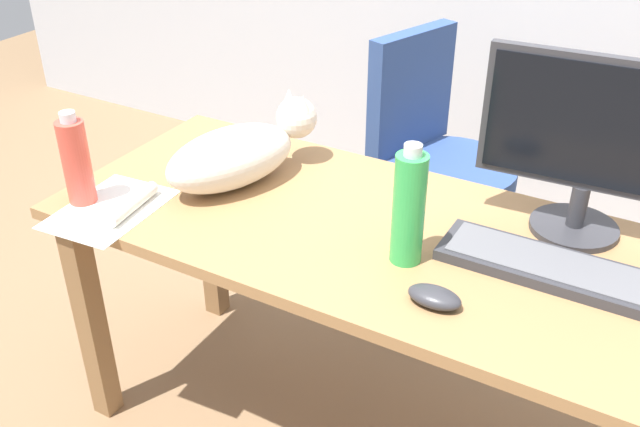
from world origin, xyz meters
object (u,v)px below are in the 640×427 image
Objects in this scene: cat at (238,153)px; computer_mouse at (434,297)px; water_bottle at (409,208)px; keyboard at (544,266)px; spray_bottle at (76,161)px; monitor at (592,141)px; office_chair at (435,191)px.

cat reaches higher than computer_mouse.
water_bottle is (0.52, -0.12, 0.05)m from cat.
water_bottle reaches higher than keyboard.
water_bottle is at bearing 11.43° from spray_bottle.
keyboard is 1.10m from spray_bottle.
monitor is 0.50m from computer_mouse.
spray_bottle reaches higher than office_chair.
cat is (-0.28, -0.72, 0.39)m from office_chair.
office_chair is 1.60× the size of cat.
water_bottle reaches higher than cat.
keyboard is 0.31m from water_bottle.
spray_bottle is at bearing -157.03° from monitor.
water_bottle is at bearing 134.20° from computer_mouse.
water_bottle reaches higher than office_chair.
water_bottle is 1.15× the size of spray_bottle.
keyboard is (0.51, -0.74, 0.32)m from office_chair.
water_bottle reaches higher than spray_bottle.
office_chair is 0.95m from keyboard.
computer_mouse is at bearing -125.80° from keyboard.
office_chair is at bearing 134.32° from monitor.
keyboard is 1.86× the size of spray_bottle.
office_chair is 1.91× the size of monitor.
monitor is 2.03× the size of spray_bottle.
keyboard is 4.00× the size of computer_mouse.
monitor reaches higher than spray_bottle.
spray_bottle is (-0.90, -0.04, 0.09)m from computer_mouse.
water_bottle is at bearing -134.19° from monitor.
office_chair is at bearing 69.00° from cat.
cat is at bearing 179.05° from keyboard.
cat is at bearing 45.30° from spray_bottle.
monitor is 4.37× the size of computer_mouse.
keyboard is at bearing -55.24° from office_chair.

